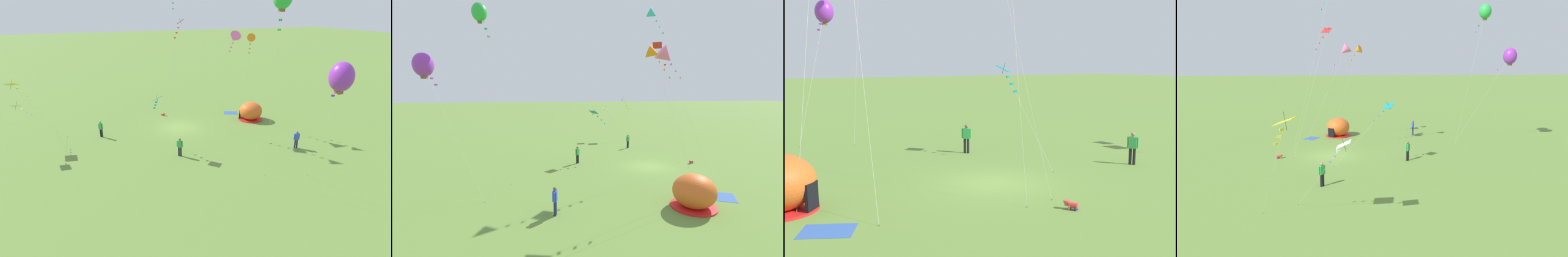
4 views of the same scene
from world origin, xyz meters
The scene contains 16 objects.
ground_plane centered at (0.00, 0.00, 0.00)m, with size 300.00×300.00×0.00m, color olive.
popup_tent centered at (-8.76, 0.54, 1.00)m, with size 2.81×2.81×2.10m.
picnic_blanket centered at (-7.65, -2.41, 0.01)m, with size 1.70×1.30×0.01m, color #3359A5.
toddler_crawling centered at (0.58, -4.57, 0.18)m, with size 0.43×0.54×0.32m.
person_center_field centered at (2.19, 6.71, 0.96)m, with size 0.47×0.43×1.72m.
person_with_toddler centered at (8.37, -0.36, 0.96)m, with size 0.43×0.46×1.72m.
person_strolling centered at (-8.61, 9.14, 0.96)m, with size 0.58×0.31×1.72m.
kite_purple centered at (-3.47, 17.85, 8.96)m, with size 3.41×4.88×9.79m.
kite_green centered at (-1.68, 14.41, 13.02)m, with size 1.93×2.55×13.71m.
kite_white centered at (15.00, 1.06, 4.35)m, with size 3.94×3.28×4.95m.
kite_pink centered at (-5.67, 1.39, 9.54)m, with size 1.26×4.97×10.29m.
kite_yellow centered at (15.55, -1.69, 5.71)m, with size 3.44×2.56×6.34m.
kite_red centered at (-0.31, -0.38, 10.70)m, with size 1.58×3.65×11.47m.
kite_orange centered at (-6.82, 2.74, 9.57)m, with size 2.07×3.63×10.10m.
kite_cyan centered at (0.40, 0.06, 13.99)m, with size 1.69×4.32×14.59m.
kite_teal centered at (3.59, 4.60, 4.75)m, with size 1.03×5.06×5.34m.
Camera 2 is at (-23.15, 9.29, 7.21)m, focal length 24.00 mm.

